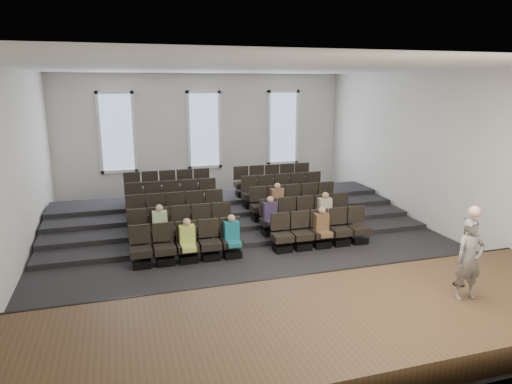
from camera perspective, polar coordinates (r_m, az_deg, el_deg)
ground at (r=13.28m, az=-0.57°, el=-6.85°), size 14.00×14.00×0.00m
ceiling at (r=12.46m, az=-0.63°, el=15.29°), size 12.00×14.00×0.02m
wall_back at (r=19.41m, az=-6.51°, el=7.14°), size 12.00×0.04×5.00m
wall_front at (r=6.41m, az=17.54°, el=-6.43°), size 12.00×0.04×5.00m
wall_left at (r=12.39m, az=-28.39°, el=2.02°), size 0.04×14.00×5.00m
wall_right at (r=15.43m, az=21.45°, el=4.67°), size 0.04×14.00×5.00m
stage at (r=8.85m, az=9.21°, el=-16.26°), size 11.80×3.60×0.50m
stage_lip at (r=10.28m, az=4.80°, el=-11.69°), size 11.80×0.06×0.52m
risers at (r=16.14m, az=-3.76°, el=-2.44°), size 11.80×4.80×0.60m
seating_rows at (r=14.49m, az=-2.30°, el=-2.29°), size 6.80×4.70×1.67m
windows at (r=19.32m, az=-6.49°, el=7.71°), size 8.44×0.10×3.24m
audience at (r=13.22m, az=0.02°, el=-3.35°), size 5.45×2.64×1.10m
speaker at (r=9.78m, az=25.11°, el=-7.64°), size 0.61×0.42×1.61m
mic_stand at (r=10.46m, az=24.23°, el=-8.36°), size 0.24×0.24×1.46m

